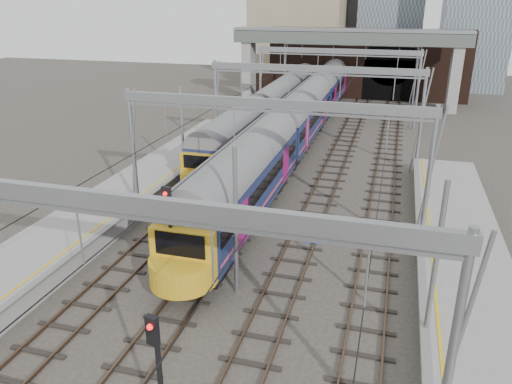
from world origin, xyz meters
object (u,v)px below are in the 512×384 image
(signal_near_left, at_px, (170,230))
(train_second, at_px, (277,102))
(train_main, at_px, (316,99))
(signal_near_centre, at_px, (158,368))

(signal_near_left, bearing_deg, train_second, 97.19)
(train_second, relative_size, signal_near_left, 8.23)
(signal_near_left, bearing_deg, train_main, 90.48)
(signal_near_centre, bearing_deg, signal_near_left, 125.17)
(train_second, bearing_deg, signal_near_left, -84.17)
(train_second, height_order, signal_near_left, signal_near_left)
(signal_near_centre, bearing_deg, train_second, 111.74)
(train_main, relative_size, signal_near_centre, 14.53)
(train_main, xyz_separation_m, signal_near_centre, (2.61, -42.82, 0.43))
(train_main, xyz_separation_m, signal_near_left, (-0.55, -35.19, 0.72))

